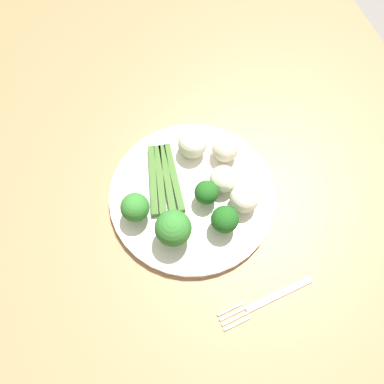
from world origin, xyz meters
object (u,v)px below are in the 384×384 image
object	(u,v)px
dining_table	(210,219)
broccoli_left	(135,208)
broccoli_back_right	(207,195)
cauliflower_edge	(223,179)
fork	(265,301)
broccoli_right	(226,219)
cauliflower_outer_edge	(225,149)
cauliflower_near_fork	(192,144)
cauliflower_back	(244,198)
plate	(192,195)
asparagus_bundle	(164,179)
broccoli_front_left	(173,228)

from	to	relation	value
dining_table	broccoli_left	bearing A→B (deg)	86.60
broccoli_back_right	cauliflower_edge	distance (m)	0.04
fork	broccoli_right	bearing A→B (deg)	-87.20
broccoli_right	cauliflower_outer_edge	world-z (taller)	broccoli_right
cauliflower_near_fork	cauliflower_edge	xyz separation A→B (m)	(-0.08, -0.03, -0.00)
cauliflower_near_fork	cauliflower_back	distance (m)	0.14
plate	cauliflower_outer_edge	xyz separation A→B (m)	(0.05, -0.08, 0.03)
dining_table	cauliflower_outer_edge	bearing A→B (deg)	-33.05
broccoli_right	cauliflower_near_fork	xyz separation A→B (m)	(0.16, 0.01, -0.01)
dining_table	asparagus_bundle	bearing A→B (deg)	51.22
dining_table	plate	bearing A→B (deg)	59.73
dining_table	broccoli_back_right	bearing A→B (deg)	106.29
broccoli_back_right	cauliflower_outer_edge	world-z (taller)	broccoli_back_right
fork	asparagus_bundle	bearing A→B (deg)	-75.60
broccoli_right	cauliflower_edge	xyz separation A→B (m)	(0.07, -0.02, -0.01)
plate	cauliflower_back	size ratio (longest dim) A/B	5.84
cauliflower_outer_edge	broccoli_back_right	bearing A→B (deg)	141.96
cauliflower_near_fork	broccoli_left	bearing A→B (deg)	125.72
cauliflower_back	broccoli_back_right	bearing A→B (deg)	67.28
broccoli_front_left	fork	world-z (taller)	broccoli_front_left
cauliflower_edge	cauliflower_near_fork	bearing A→B (deg)	20.22
plate	asparagus_bundle	world-z (taller)	asparagus_bundle
asparagus_bundle	broccoli_left	size ratio (longest dim) A/B	2.37
dining_table	fork	size ratio (longest dim) A/B	7.75
broccoli_front_left	cauliflower_back	world-z (taller)	broccoli_front_left
broccoli_left	cauliflower_outer_edge	world-z (taller)	broccoli_left
dining_table	asparagus_bundle	size ratio (longest dim) A/B	9.15
cauliflower_near_fork	cauliflower_back	size ratio (longest dim) A/B	1.03
broccoli_front_left	broccoli_left	size ratio (longest dim) A/B	1.22
cauliflower_near_fork	plate	bearing A→B (deg)	162.09
asparagus_bundle	fork	xyz separation A→B (m)	(-0.25, -0.10, -0.02)
broccoli_back_right	cauliflower_near_fork	world-z (taller)	cauliflower_near_fork
broccoli_right	broccoli_left	xyz separation A→B (m)	(0.06, 0.14, 0.00)
broccoli_back_right	fork	xyz separation A→B (m)	(-0.19, -0.04, -0.04)
broccoli_back_right	cauliflower_back	size ratio (longest dim) A/B	1.01
dining_table	cauliflower_edge	distance (m)	0.14
dining_table	cauliflower_back	xyz separation A→B (m)	(-0.03, -0.05, 0.14)
cauliflower_near_fork	cauliflower_back	xyz separation A→B (m)	(-0.13, -0.05, -0.00)
broccoli_left	cauliflower_edge	size ratio (longest dim) A/B	1.23
dining_table	broccoli_front_left	world-z (taller)	broccoli_front_left
broccoli_right	cauliflower_back	distance (m)	0.05
dining_table	broccoli_front_left	xyz separation A→B (m)	(-0.05, 0.08, 0.15)
broccoli_right	asparagus_bundle	bearing A→B (deg)	32.95
broccoli_right	cauliflower_edge	distance (m)	0.08
broccoli_front_left	cauliflower_back	xyz separation A→B (m)	(0.02, -0.13, -0.02)
cauliflower_outer_edge	broccoli_right	bearing A→B (deg)	160.30
dining_table	cauliflower_back	world-z (taller)	cauliflower_back
cauliflower_near_fork	cauliflower_edge	size ratio (longest dim) A/B	1.08
cauliflower_outer_edge	cauliflower_back	bearing A→B (deg)	179.00
broccoli_left	cauliflower_outer_edge	size ratio (longest dim) A/B	1.25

